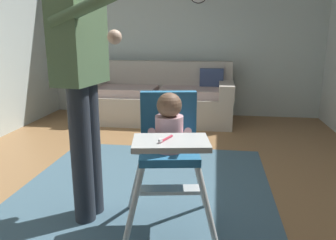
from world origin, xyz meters
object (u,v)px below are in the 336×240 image
object	(u,v)px
couch	(160,99)
adult_standing	(82,78)
toy_ball	(148,141)
high_chair	(169,138)

from	to	relation	value
couch	adult_standing	world-z (taller)	adult_standing
toy_ball	high_chair	bearing A→B (deg)	-73.47
couch	adult_standing	size ratio (longest dim) A/B	1.24
couch	high_chair	xyz separation A→B (m)	(0.54, -2.83, 0.29)
couch	high_chair	bearing A→B (deg)	10.83
couch	toy_ball	bearing A→B (deg)	4.25
adult_standing	high_chair	bearing A→B (deg)	-0.10
couch	toy_ball	xyz separation A→B (m)	(0.10, -1.34, -0.22)
high_chair	toy_ball	distance (m)	1.63
high_chair	adult_standing	size ratio (longest dim) A/B	0.54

